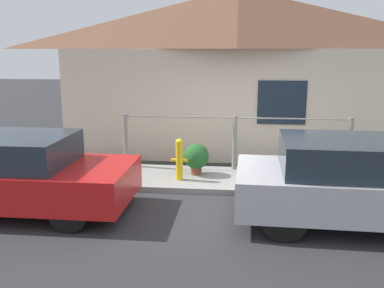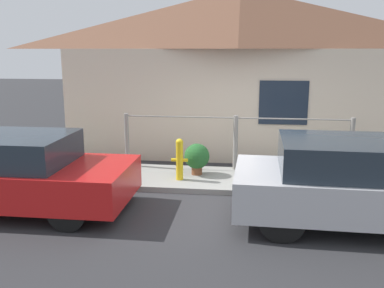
{
  "view_description": "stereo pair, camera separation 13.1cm",
  "coord_description": "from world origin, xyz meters",
  "px_view_note": "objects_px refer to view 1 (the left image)",
  "views": [
    {
      "loc": [
        0.07,
        -7.58,
        2.66
      ],
      "look_at": [
        -0.8,
        0.3,
        0.9
      ],
      "focal_mm": 40.0,
      "sensor_mm": 36.0,
      "label": 1
    },
    {
      "loc": [
        0.2,
        -7.56,
        2.66
      ],
      "look_at": [
        -0.8,
        0.3,
        0.9
      ],
      "focal_mm": 40.0,
      "sensor_mm": 36.0,
      "label": 2
    }
  ],
  "objects_px": {
    "potted_plant_near_hydrant": "(196,157)",
    "potted_plant_by_fence": "(71,149)",
    "fire_hydrant": "(179,158)",
    "potted_plant_corner": "(320,163)",
    "car_left": "(14,173)",
    "car_right": "(355,182)"
  },
  "relations": [
    {
      "from": "fire_hydrant",
      "to": "potted_plant_corner",
      "type": "distance_m",
      "value": 2.9
    },
    {
      "from": "potted_plant_near_hydrant",
      "to": "car_right",
      "type": "bearing_deg",
      "value": -37.97
    },
    {
      "from": "potted_plant_near_hydrant",
      "to": "potted_plant_by_fence",
      "type": "relative_size",
      "value": 1.0
    },
    {
      "from": "potted_plant_by_fence",
      "to": "fire_hydrant",
      "type": "bearing_deg",
      "value": -17.13
    },
    {
      "from": "car_right",
      "to": "car_left",
      "type": "bearing_deg",
      "value": -178.49
    },
    {
      "from": "car_left",
      "to": "fire_hydrant",
      "type": "distance_m",
      "value": 3.04
    },
    {
      "from": "car_left",
      "to": "potted_plant_corner",
      "type": "bearing_deg",
      "value": 22.83
    },
    {
      "from": "fire_hydrant",
      "to": "potted_plant_by_fence",
      "type": "xyz_separation_m",
      "value": [
        -2.55,
        0.79,
        -0.06
      ]
    },
    {
      "from": "potted_plant_near_hydrant",
      "to": "potted_plant_corner",
      "type": "relative_size",
      "value": 1.37
    },
    {
      "from": "car_left",
      "to": "fire_hydrant",
      "type": "xyz_separation_m",
      "value": [
        2.55,
        1.65,
        -0.1
      ]
    },
    {
      "from": "car_left",
      "to": "potted_plant_near_hydrant",
      "type": "xyz_separation_m",
      "value": [
        2.85,
        2.06,
        -0.17
      ]
    },
    {
      "from": "car_right",
      "to": "potted_plant_near_hydrant",
      "type": "relative_size",
      "value": 5.71
    },
    {
      "from": "potted_plant_near_hydrant",
      "to": "potted_plant_by_fence",
      "type": "bearing_deg",
      "value": 172.44
    },
    {
      "from": "car_left",
      "to": "potted_plant_near_hydrant",
      "type": "relative_size",
      "value": 5.92
    },
    {
      "from": "car_left",
      "to": "potted_plant_by_fence",
      "type": "relative_size",
      "value": 5.95
    },
    {
      "from": "car_left",
      "to": "car_right",
      "type": "distance_m",
      "value": 5.49
    },
    {
      "from": "car_left",
      "to": "potted_plant_by_fence",
      "type": "height_order",
      "value": "car_left"
    },
    {
      "from": "potted_plant_by_fence",
      "to": "car_left",
      "type": "bearing_deg",
      "value": -89.83
    },
    {
      "from": "car_left",
      "to": "potted_plant_by_fence",
      "type": "xyz_separation_m",
      "value": [
        -0.01,
        2.44,
        -0.16
      ]
    },
    {
      "from": "car_left",
      "to": "potted_plant_near_hydrant",
      "type": "distance_m",
      "value": 3.52
    },
    {
      "from": "car_right",
      "to": "potted_plant_by_fence",
      "type": "height_order",
      "value": "car_right"
    },
    {
      "from": "potted_plant_near_hydrant",
      "to": "car_left",
      "type": "bearing_deg",
      "value": -144.07
    }
  ]
}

